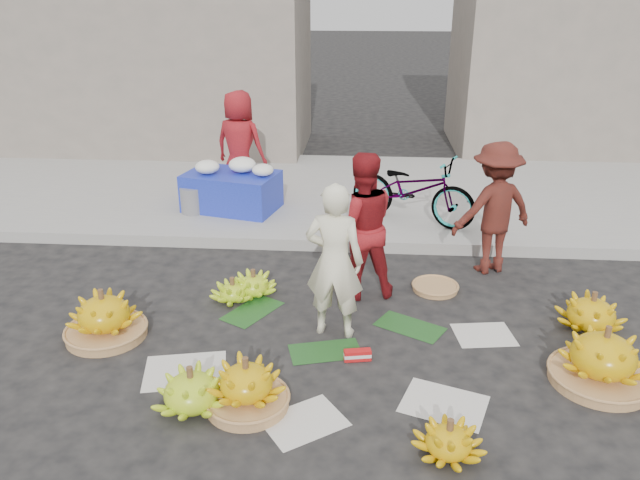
# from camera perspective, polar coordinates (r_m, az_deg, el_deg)

# --- Properties ---
(ground) EXTENTS (80.00, 80.00, 0.00)m
(ground) POSITION_cam_1_polar(r_m,az_deg,el_deg) (5.97, 1.59, -9.16)
(ground) COLOR black
(ground) RESTS_ON ground
(curb) EXTENTS (40.00, 0.25, 0.15)m
(curb) POSITION_cam_1_polar(r_m,az_deg,el_deg) (7.90, 2.35, -0.28)
(curb) COLOR gray
(curb) RESTS_ON ground
(sidewalk) EXTENTS (40.00, 4.00, 0.12)m
(sidewalk) POSITION_cam_1_polar(r_m,az_deg,el_deg) (9.87, 2.78, 4.36)
(sidewalk) COLOR gray
(sidewalk) RESTS_ON ground
(building_left) EXTENTS (6.00, 3.00, 4.00)m
(building_left) POSITION_cam_1_polar(r_m,az_deg,el_deg) (13.03, -15.35, 16.80)
(building_left) COLOR gray
(building_left) RESTS_ON sidewalk
(building_right) EXTENTS (5.00, 3.00, 5.00)m
(building_right) POSITION_cam_1_polar(r_m,az_deg,el_deg) (13.49, 23.98, 18.05)
(building_right) COLOR gray
(building_right) RESTS_ON sidewalk
(newspaper_scatter) EXTENTS (3.20, 1.80, 0.00)m
(newspaper_scatter) POSITION_cam_1_polar(r_m,az_deg,el_deg) (5.31, 1.17, -13.67)
(newspaper_scatter) COLOR silver
(newspaper_scatter) RESTS_ON ground
(banana_leaves) EXTENTS (2.00, 1.00, 0.00)m
(banana_leaves) POSITION_cam_1_polar(r_m,az_deg,el_deg) (6.15, 0.74, -8.12)
(banana_leaves) COLOR #174518
(banana_leaves) RESTS_ON ground
(banana_bunch_0) EXTENTS (0.85, 0.85, 0.50)m
(banana_bunch_0) POSITION_cam_1_polar(r_m,az_deg,el_deg) (6.26, -19.13, -6.60)
(banana_bunch_0) COLOR #A47244
(banana_bunch_0) RESTS_ON ground
(banana_bunch_1) EXTENTS (0.79, 0.79, 0.38)m
(banana_bunch_1) POSITION_cam_1_polar(r_m,az_deg,el_deg) (5.15, -11.67, -13.27)
(banana_bunch_1) COLOR #92C21B
(banana_bunch_1) RESTS_ON ground
(banana_bunch_2) EXTENTS (0.66, 0.66, 0.45)m
(banana_bunch_2) POSITION_cam_1_polar(r_m,az_deg,el_deg) (5.07, -6.73, -13.11)
(banana_bunch_2) COLOR #A47244
(banana_bunch_2) RESTS_ON ground
(banana_bunch_3) EXTENTS (0.56, 0.56, 0.30)m
(banana_bunch_3) POSITION_cam_1_polar(r_m,az_deg,el_deg) (4.74, 11.70, -17.46)
(banana_bunch_3) COLOR #E1B20B
(banana_bunch_3) RESTS_ON ground
(banana_bunch_4) EXTENTS (0.82, 0.82, 0.54)m
(banana_bunch_4) POSITION_cam_1_polar(r_m,az_deg,el_deg) (5.79, 24.45, -9.78)
(banana_bunch_4) COLOR #A47244
(banana_bunch_4) RESTS_ON ground
(banana_bunch_5) EXTENTS (0.83, 0.83, 0.39)m
(banana_bunch_5) POSITION_cam_1_polar(r_m,az_deg,el_deg) (6.64, 23.58, -6.05)
(banana_bunch_5) COLOR #E1B20B
(banana_bunch_5) RESTS_ON ground
(banana_bunch_6) EXTENTS (0.52, 0.52, 0.27)m
(banana_bunch_6) POSITION_cam_1_polar(r_m,az_deg,el_deg) (6.68, -7.98, -4.65)
(banana_bunch_6) COLOR #92C21B
(banana_bunch_6) RESTS_ON ground
(banana_bunch_7) EXTENTS (0.53, 0.53, 0.30)m
(banana_bunch_7) POSITION_cam_1_polar(r_m,az_deg,el_deg) (6.77, -6.10, -4.03)
(banana_bunch_7) COLOR #92C21B
(banana_bunch_7) RESTS_ON ground
(basket_spare) EXTENTS (0.56, 0.56, 0.06)m
(basket_spare) POSITION_cam_1_polar(r_m,az_deg,el_deg) (6.99, 10.48, -4.30)
(basket_spare) COLOR #A47244
(basket_spare) RESTS_ON ground
(incense_stack) EXTENTS (0.25, 0.12, 0.10)m
(incense_stack) POSITION_cam_1_polar(r_m,az_deg,el_deg) (5.67, 3.45, -10.44)
(incense_stack) COLOR red
(incense_stack) RESTS_ON ground
(vendor_cream) EXTENTS (0.60, 0.44, 1.51)m
(vendor_cream) POSITION_cam_1_polar(r_m,az_deg,el_deg) (5.75, 1.32, -1.95)
(vendor_cream) COLOR #F2EDCB
(vendor_cream) RESTS_ON ground
(vendor_red) EXTENTS (0.89, 0.76, 1.58)m
(vendor_red) POSITION_cam_1_polar(r_m,az_deg,el_deg) (6.50, 3.74, 1.28)
(vendor_red) COLOR maroon
(vendor_red) RESTS_ON ground
(man_striped) EXTENTS (1.13, 0.91, 1.53)m
(man_striped) POSITION_cam_1_polar(r_m,az_deg,el_deg) (7.33, 15.62, 2.81)
(man_striped) COLOR maroon
(man_striped) RESTS_ON ground
(flower_table) EXTENTS (1.42, 1.07, 0.74)m
(flower_table) POSITION_cam_1_polar(r_m,az_deg,el_deg) (8.96, -8.03, 4.69)
(flower_table) COLOR #1A29AE
(flower_table) RESTS_ON sidewalk
(grey_bucket) EXTENTS (0.33, 0.33, 0.37)m
(grey_bucket) POSITION_cam_1_polar(r_m,az_deg,el_deg) (8.94, -11.59, 3.62)
(grey_bucket) COLOR slate
(grey_bucket) RESTS_ON sidewalk
(flower_vendor) EXTENTS (0.89, 0.71, 1.59)m
(flower_vendor) POSITION_cam_1_polar(r_m,az_deg,el_deg) (9.35, -7.35, 8.62)
(flower_vendor) COLOR maroon
(flower_vendor) RESTS_ON sidewalk
(bicycle) EXTENTS (1.30, 1.84, 0.92)m
(bicycle) POSITION_cam_1_polar(r_m,az_deg,el_deg) (8.43, 8.47, 4.62)
(bicycle) COLOR gray
(bicycle) RESTS_ON sidewalk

